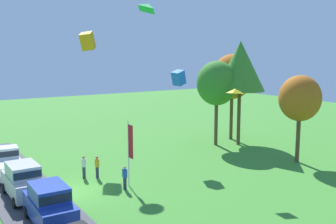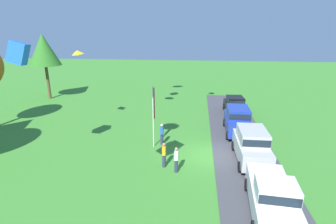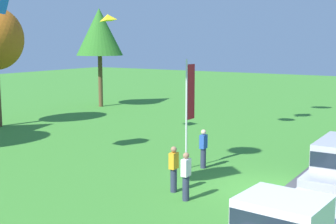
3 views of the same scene
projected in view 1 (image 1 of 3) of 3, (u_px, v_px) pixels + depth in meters
ground_plane at (68, 193)px, 26.83m from camera, size 120.00×120.00×0.00m
pavement_strip at (30, 200)px, 25.48m from camera, size 36.00×4.40×0.06m
car_pickup_by_flagpole at (7, 162)px, 30.31m from camera, size 5.13×2.36×2.14m
car_suv_far_end at (23, 179)px, 25.67m from camera, size 4.61×2.07×2.28m
car_suv_mid_row at (49, 203)px, 21.61m from camera, size 4.62×2.10×2.28m
person_beside_suv at (97, 167)px, 29.96m from camera, size 0.36×0.24×1.71m
person_watching_sky at (125, 177)px, 27.41m from camera, size 0.36×0.24×1.71m
person_on_lawn at (84, 167)px, 29.98m from camera, size 0.36×0.24×1.71m
tree_center_back at (232, 77)px, 42.77m from camera, size 4.45×4.45×9.39m
tree_right_of_center at (217, 84)px, 40.06m from camera, size 4.12×4.12×8.71m
tree_left_of_center at (240, 66)px, 39.96m from camera, size 5.08×5.08×10.72m
tree_far_right at (300, 99)px, 33.74m from camera, size 3.61×3.61×7.62m
flag_banner at (130, 146)px, 27.63m from camera, size 0.71×0.08×4.75m
kite_box_topmost at (88, 41)px, 35.91m from camera, size 1.74×1.87×1.88m
kite_box_high_right at (179, 78)px, 34.27m from camera, size 1.16×1.34×1.47m
kite_diamond_near_flag at (235, 91)px, 28.24m from camera, size 1.24×1.13×0.43m
kite_diamond_trailing_tail at (149, 7)px, 19.45m from camera, size 0.95×0.89×0.60m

